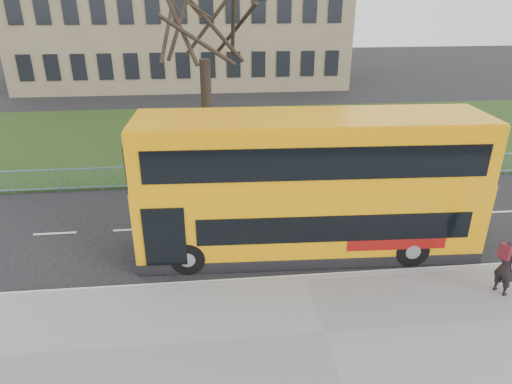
# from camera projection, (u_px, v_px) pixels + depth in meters

# --- Properties ---
(ground) EXTENTS (120.00, 120.00, 0.00)m
(ground) POSITION_uv_depth(u_px,v_px,m) (296.00, 255.00, 16.16)
(ground) COLOR black
(ground) RESTS_ON ground
(kerb) EXTENTS (80.00, 0.20, 0.14)m
(kerb) POSITION_uv_depth(u_px,v_px,m) (305.00, 279.00, 14.73)
(kerb) COLOR gray
(kerb) RESTS_ON ground
(grass_verge) EXTENTS (80.00, 15.40, 0.08)m
(grass_verge) POSITION_uv_depth(u_px,v_px,m) (256.00, 135.00, 29.12)
(grass_verge) COLOR #213613
(grass_verge) RESTS_ON ground
(guard_railing) EXTENTS (40.00, 0.12, 1.10)m
(guard_railing) POSITION_uv_depth(u_px,v_px,m) (272.00, 172.00, 21.93)
(guard_railing) COLOR #6C96C1
(guard_railing) RESTS_ON ground
(bare_tree) EXTENTS (8.89, 8.89, 12.70)m
(bare_tree) POSITION_uv_depth(u_px,v_px,m) (204.00, 38.00, 22.33)
(bare_tree) COLOR black
(bare_tree) RESTS_ON grass_verge
(civic_building) EXTENTS (30.00, 15.00, 14.00)m
(civic_building) POSITION_uv_depth(u_px,v_px,m) (183.00, 6.00, 44.60)
(civic_building) COLOR #7A674D
(civic_building) RESTS_ON ground
(yellow_bus) EXTENTS (11.70, 3.20, 4.86)m
(yellow_bus) POSITION_uv_depth(u_px,v_px,m) (309.00, 183.00, 15.48)
(yellow_bus) COLOR #F69D0A
(yellow_bus) RESTS_ON ground
(pedestrian) EXTENTS (0.66, 0.76, 1.77)m
(pedestrian) POSITION_uv_depth(u_px,v_px,m) (506.00, 268.00, 13.66)
(pedestrian) COLOR black
(pedestrian) RESTS_ON pavement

